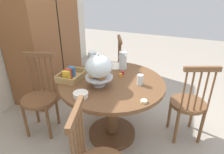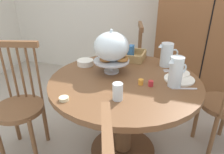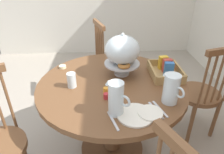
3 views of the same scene
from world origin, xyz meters
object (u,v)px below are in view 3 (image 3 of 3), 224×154
(dining_table, at_px, (112,107))
(drinking_glass, at_px, (72,80))
(pastry_stand_with_dome, at_px, (122,51))
(milk_pitcher, at_px, (116,100))
(cereal_basket, at_px, (166,70))
(cereal_bowl, at_px, (126,58))
(butter_dish, at_px, (63,67))
(windsor_chair_far_side, at_px, (200,95))
(windsor_chair_near_window, at_px, (89,68))
(orange_juice_pitcher, at_px, (171,90))
(china_plate_large, at_px, (135,115))
(china_plate_small, at_px, (150,113))

(dining_table, relative_size, drinking_glass, 10.21)
(pastry_stand_with_dome, bearing_deg, drinking_glass, -65.94)
(milk_pitcher, xyz_separation_m, drinking_glass, (-0.32, -0.30, -0.04))
(cereal_basket, height_order, drinking_glass, cereal_basket)
(cereal_bowl, bearing_deg, butter_dish, -77.82)
(drinking_glass, bearing_deg, dining_table, 97.11)
(pastry_stand_with_dome, distance_m, cereal_bowl, 0.32)
(windsor_chair_far_side, distance_m, milk_pitcher, 1.08)
(windsor_chair_far_side, height_order, pastry_stand_with_dome, pastry_stand_with_dome)
(windsor_chair_near_window, height_order, cereal_bowl, windsor_chair_near_window)
(cereal_bowl, bearing_deg, cereal_basket, 44.46)
(cereal_basket, height_order, butter_dish, cereal_basket)
(windsor_chair_far_side, xyz_separation_m, drinking_glass, (0.24, -1.13, 0.34))
(dining_table, xyz_separation_m, pastry_stand_with_dome, (-0.13, 0.09, 0.43))
(cereal_basket, bearing_deg, windsor_chair_near_window, -137.87)
(orange_juice_pitcher, bearing_deg, drinking_glass, -108.97)
(pastry_stand_with_dome, distance_m, butter_dish, 0.55)
(windsor_chair_far_side, xyz_separation_m, orange_juice_pitcher, (0.46, -0.48, 0.38))
(butter_dish, bearing_deg, windsor_chair_far_side, 86.75)
(cereal_bowl, distance_m, butter_dish, 0.58)
(pastry_stand_with_dome, bearing_deg, butter_dish, -105.60)
(windsor_chair_near_window, relative_size, cereal_bowl, 6.96)
(orange_juice_pitcher, bearing_deg, milk_pitcher, -75.11)
(cereal_basket, bearing_deg, orange_juice_pitcher, -12.26)
(butter_dish, bearing_deg, dining_table, 56.34)
(china_plate_large, bearing_deg, drinking_glass, -130.49)
(dining_table, height_order, butter_dish, butter_dish)
(cereal_basket, xyz_separation_m, butter_dish, (-0.17, -0.85, -0.03))
(pastry_stand_with_dome, bearing_deg, dining_table, -33.32)
(butter_dish, bearing_deg, cereal_bowl, 102.18)
(butter_dish, bearing_deg, milk_pitcher, 33.23)
(china_plate_small, bearing_deg, orange_juice_pitcher, 128.55)
(cereal_basket, bearing_deg, china_plate_large, -33.35)
(pastry_stand_with_dome, height_order, orange_juice_pitcher, pastry_stand_with_dome)
(china_plate_large, xyz_separation_m, cereal_bowl, (-0.78, 0.04, 0.02))
(milk_pitcher, bearing_deg, orange_juice_pitcher, 104.89)
(drinking_glass, bearing_deg, cereal_bowl, 133.83)
(orange_juice_pitcher, relative_size, china_plate_small, 1.32)
(pastry_stand_with_dome, relative_size, cereal_bowl, 2.46)
(windsor_chair_far_side, relative_size, china_plate_large, 4.43)
(milk_pitcher, relative_size, drinking_glass, 1.95)
(pastry_stand_with_dome, height_order, cereal_bowl, pastry_stand_with_dome)
(windsor_chair_near_window, bearing_deg, windsor_chair_far_side, 59.14)
(orange_juice_pitcher, distance_m, cereal_basket, 0.38)
(milk_pitcher, height_order, cereal_basket, milk_pitcher)
(dining_table, height_order, china_plate_small, china_plate_small)
(orange_juice_pitcher, relative_size, milk_pitcher, 0.93)
(milk_pitcher, bearing_deg, drinking_glass, -137.14)
(orange_juice_pitcher, distance_m, milk_pitcher, 0.37)
(windsor_chair_near_window, xyz_separation_m, cereal_bowl, (0.44, 0.37, 0.31))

